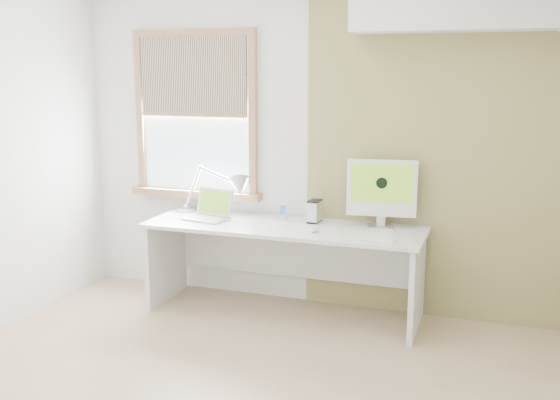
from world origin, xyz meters
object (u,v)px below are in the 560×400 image
at_px(desk, 286,247).
at_px(desk_lamp, 229,189).
at_px(imac, 382,189).
at_px(laptop, 210,212).
at_px(external_drive, 314,211).

bearing_deg(desk, desk_lamp, 161.52).
bearing_deg(imac, desk_lamp, 177.99).
relative_size(desk_lamp, laptop, 1.89).
height_order(laptop, imac, imac).
bearing_deg(laptop, desk, 3.38).
height_order(desk, external_drive, external_drive).
distance_m(laptop, imac, 1.40).
xyz_separation_m(desk_lamp, external_drive, (0.77, -0.07, -0.12)).
xyz_separation_m(laptop, imac, (1.37, 0.18, 0.24)).
bearing_deg(external_drive, desk_lamp, 174.74).
distance_m(external_drive, imac, 0.57).
bearing_deg(laptop, desk_lamp, 71.88).
bearing_deg(imac, external_drive, -177.28).
relative_size(external_drive, imac, 0.33).
relative_size(desk, desk_lamp, 3.01).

